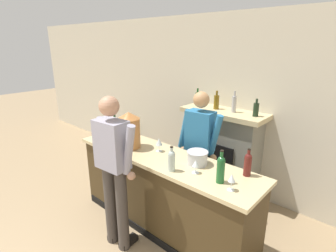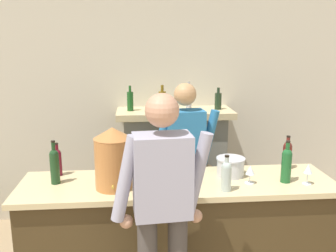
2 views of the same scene
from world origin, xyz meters
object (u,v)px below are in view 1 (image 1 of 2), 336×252
(copper_dispenser, at_px, (129,130))
(wine_bottle_chardonnay_pale, at_px, (115,127))
(wine_bottle_riesling_slim, at_px, (125,125))
(wine_glass_by_dispenser, at_px, (232,179))
(ice_bucket_steel, at_px, (197,158))
(wine_bottle_merlot_tall, at_px, (248,163))
(wine_glass_mid_counter, at_px, (159,142))
(wine_glass_back_row, at_px, (196,164))
(wine_bottle_burgundy_dark, at_px, (221,168))
(fireplace_stone, at_px, (222,151))
(wine_bottle_cabernet_heavy, at_px, (172,160))
(person_customer, at_px, (114,168))
(potted_plant_corner, at_px, (120,143))
(person_bartender, at_px, (199,148))

(copper_dispenser, relative_size, wine_bottle_chardonnay_pale, 1.36)
(wine_bottle_riesling_slim, bearing_deg, wine_glass_by_dispenser, -10.57)
(ice_bucket_steel, height_order, wine_bottle_merlot_tall, wine_bottle_merlot_tall)
(copper_dispenser, distance_m, wine_glass_by_dispenser, 1.51)
(wine_bottle_chardonnay_pale, xyz_separation_m, wine_bottle_merlot_tall, (1.95, 0.18, -0.02))
(wine_bottle_riesling_slim, relative_size, wine_glass_by_dispenser, 1.69)
(wine_glass_mid_counter, distance_m, wine_glass_by_dispenser, 1.15)
(wine_glass_back_row, distance_m, wine_glass_by_dispenser, 0.45)
(wine_bottle_burgundy_dark, height_order, wine_glass_by_dispenser, wine_bottle_burgundy_dark)
(fireplace_stone, xyz_separation_m, wine_bottle_merlot_tall, (0.88, -1.03, 0.45))
(wine_bottle_cabernet_heavy, bearing_deg, person_customer, -143.20)
(wine_bottle_burgundy_dark, bearing_deg, potted_plant_corner, 159.58)
(copper_dispenser, xyz_separation_m, ice_bucket_steel, (0.95, 0.18, -0.16))
(wine_bottle_cabernet_heavy, bearing_deg, ice_bucket_steel, 70.12)
(wine_bottle_burgundy_dark, distance_m, wine_glass_mid_counter, 0.99)
(copper_dispenser, xyz_separation_m, wine_glass_back_row, (1.06, -0.01, -0.14))
(person_bartender, bearing_deg, copper_dispenser, -133.33)
(wine_bottle_cabernet_heavy, bearing_deg, wine_bottle_chardonnay_pale, 168.70)
(ice_bucket_steel, relative_size, wine_glass_mid_counter, 1.38)
(fireplace_stone, bearing_deg, wine_bottle_burgundy_dark, -60.74)
(person_customer, bearing_deg, wine_bottle_burgundy_dark, 26.55)
(wine_glass_by_dispenser, bearing_deg, person_bartender, 139.99)
(person_bartender, bearing_deg, wine_bottle_cabernet_heavy, -75.63)
(wine_glass_back_row, bearing_deg, copper_dispenser, 179.62)
(fireplace_stone, bearing_deg, person_bartender, -87.62)
(person_bartender, height_order, wine_bottle_chardonnay_pale, person_bartender)
(wine_bottle_burgundy_dark, bearing_deg, wine_bottle_merlot_tall, 66.60)
(wine_bottle_burgundy_dark, height_order, wine_glass_back_row, wine_bottle_burgundy_dark)
(potted_plant_corner, relative_size, wine_bottle_merlot_tall, 2.29)
(potted_plant_corner, bearing_deg, ice_bucket_steel, -19.84)
(copper_dispenser, height_order, wine_bottle_burgundy_dark, copper_dispenser)
(fireplace_stone, height_order, person_customer, person_customer)
(potted_plant_corner, height_order, wine_bottle_riesling_slim, wine_bottle_riesling_slim)
(person_bartender, bearing_deg, wine_bottle_chardonnay_pale, -153.60)
(wine_bottle_burgundy_dark, xyz_separation_m, wine_glass_mid_counter, (-0.98, 0.16, -0.03))
(person_customer, height_order, copper_dispenser, person_customer)
(person_bartender, bearing_deg, wine_bottle_merlot_tall, -23.31)
(wine_bottle_merlot_tall, distance_m, wine_glass_mid_counter, 1.12)
(person_bartender, height_order, wine_bottle_riesling_slim, person_bartender)
(wine_glass_back_row, xyz_separation_m, wine_glass_by_dispenser, (0.45, -0.05, 0.02))
(person_customer, xyz_separation_m, copper_dispenser, (-0.33, 0.51, 0.24))
(wine_glass_by_dispenser, bearing_deg, copper_dispenser, 177.65)
(person_bartender, distance_m, copper_dispenser, 0.97)
(potted_plant_corner, relative_size, wine_bottle_chardonnay_pale, 1.95)
(ice_bucket_steel, distance_m, wine_bottle_cabernet_heavy, 0.34)
(wine_glass_mid_counter, bearing_deg, wine_glass_by_dispenser, -10.94)
(wine_bottle_riesling_slim, height_order, wine_glass_by_dispenser, wine_bottle_riesling_slim)
(wine_bottle_riesling_slim, bearing_deg, person_customer, -45.30)
(person_customer, relative_size, wine_bottle_riesling_slim, 6.44)
(wine_bottle_chardonnay_pale, bearing_deg, person_bartender, 26.40)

